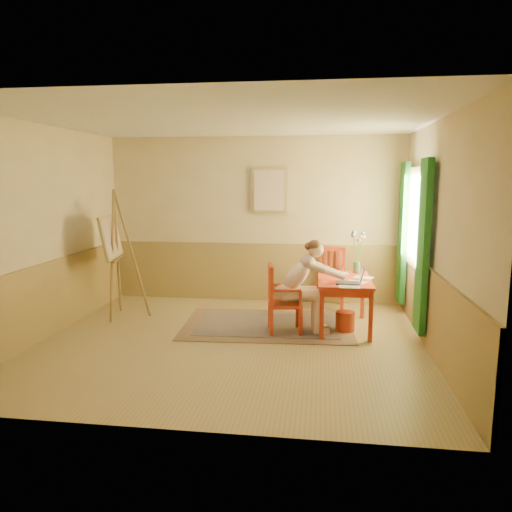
# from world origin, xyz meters

# --- Properties ---
(room) EXTENTS (5.04, 4.54, 2.84)m
(room) POSITION_xyz_m (0.00, 0.00, 1.40)
(room) COLOR tan
(room) RESTS_ON ground
(wainscot) EXTENTS (5.00, 4.50, 1.00)m
(wainscot) POSITION_xyz_m (0.00, 0.80, 0.50)
(wainscot) COLOR olive
(wainscot) RESTS_ON room
(window) EXTENTS (0.12, 2.01, 2.20)m
(window) POSITION_xyz_m (2.42, 1.10, 1.35)
(window) COLOR white
(window) RESTS_ON room
(wall_portrait) EXTENTS (0.60, 0.05, 0.76)m
(wall_portrait) POSITION_xyz_m (0.25, 2.20, 1.90)
(wall_portrait) COLOR tan
(wall_portrait) RESTS_ON room
(rug) EXTENTS (2.49, 1.74, 0.02)m
(rug) POSITION_xyz_m (0.38, 0.79, 0.01)
(rug) COLOR #8C7251
(rug) RESTS_ON room
(table) EXTENTS (0.73, 1.21, 0.72)m
(table) POSITION_xyz_m (1.46, 0.80, 0.63)
(table) COLOR red
(table) RESTS_ON room
(chair_left) EXTENTS (0.50, 0.49, 0.95)m
(chair_left) POSITION_xyz_m (0.61, 0.47, 0.47)
(chair_left) COLOR red
(chair_left) RESTS_ON room
(chair_back) EXTENTS (0.46, 0.48, 0.98)m
(chair_back) POSITION_xyz_m (1.31, 1.95, 0.49)
(chair_back) COLOR red
(chair_back) RESTS_ON room
(figure) EXTENTS (0.98, 0.50, 1.29)m
(figure) POSITION_xyz_m (0.89, 0.51, 0.71)
(figure) COLOR beige
(figure) RESTS_ON room
(laptop) EXTENTS (0.38, 0.24, 0.22)m
(laptop) POSITION_xyz_m (1.55, 0.45, 0.77)
(laptop) COLOR #1E2338
(laptop) RESTS_ON table
(papers) EXTENTS (0.63, 1.10, 0.00)m
(papers) POSITION_xyz_m (1.56, 0.72, 0.72)
(papers) COLOR white
(papers) RESTS_ON table
(vase) EXTENTS (0.23, 0.31, 0.63)m
(vase) POSITION_xyz_m (1.66, 1.24, 1.01)
(vase) COLOR #3F724C
(vase) RESTS_ON table
(wastebasket) EXTENTS (0.35, 0.35, 0.28)m
(wastebasket) POSITION_xyz_m (1.48, 0.65, 0.14)
(wastebasket) COLOR #B43E1F
(wastebasket) RESTS_ON room
(easel) EXTENTS (0.71, 0.87, 1.95)m
(easel) POSITION_xyz_m (-1.97, 0.94, 1.15)
(easel) COLOR olive
(easel) RESTS_ON room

